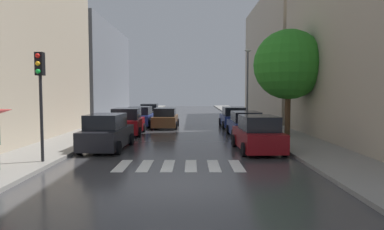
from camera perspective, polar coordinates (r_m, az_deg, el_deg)
The scene contains 17 objects.
ground_plane at distance 34.51m, azimuth -0.63°, elevation -1.01°, with size 28.00×72.00×0.04m, color #38383B.
sidewalk_left at distance 35.20m, azimuth -11.27°, elevation -0.83°, with size 3.00×72.00×0.15m, color gray.
sidewalk_right at distance 35.02m, azimuth 10.07°, elevation -0.84°, with size 3.00×72.00×0.15m, color gray.
crosswalk_stripes at distance 13.56m, azimuth -1.92°, elevation -8.47°, with size 4.95×2.20×0.01m.
building_left_mid at distance 39.46m, azimuth -16.86°, elevation 6.74°, with size 6.00×16.75×10.01m, color slate.
building_right_mid at distance 39.87m, azimuth 15.67°, elevation 8.98°, with size 6.00×19.75×13.13m, color #B2A38C.
parked_car_left_nearest at distance 17.72m, azimuth -13.88°, elevation -2.95°, with size 2.17×4.34×1.81m.
parked_car_left_second at distance 23.63m, azimuth -10.61°, elevation -1.21°, with size 2.25×4.17×1.82m.
parked_car_left_third at distance 29.30m, azimuth -8.38°, elevation -0.33°, with size 2.20×4.30×1.68m.
parked_car_left_fourth at distance 35.25m, azimuth -6.89°, elevation 0.40°, with size 2.11×4.41×1.71m.
parked_car_right_nearest at distance 17.00m, azimuth 11.15°, elevation -3.26°, with size 2.17×4.36×1.76m.
parked_car_right_second at distance 22.34m, azimuth 9.07°, elevation -1.66°, with size 2.12×4.45×1.65m.
parked_car_right_third at distance 28.25m, azimuth 7.12°, elevation -0.47°, with size 2.12×4.51×1.68m.
car_midroad at distance 27.77m, azimuth -4.29°, elevation -0.58°, with size 2.09×4.38×1.63m.
street_tree_right at distance 22.97m, azimuth 16.04°, elevation 8.10°, with size 4.49×4.49×6.77m.
traffic_light_left_corner at distance 14.62m, azimuth -23.89°, elevation 5.04°, with size 0.30×0.42×4.30m.
lamp_post_right at distance 31.55m, azimuth 9.46°, elevation 5.78°, with size 0.60×0.28×6.63m.
Camera 1 is at (0.49, -10.38, 2.90)m, focal length 31.85 mm.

